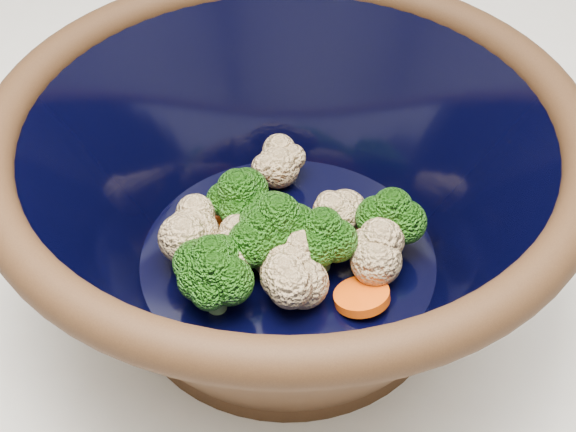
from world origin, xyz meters
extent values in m
cylinder|color=black|center=(-0.11, -0.04, 0.91)|extent=(0.20, 0.20, 0.01)
torus|color=black|center=(-0.11, -0.04, 1.03)|extent=(0.33, 0.33, 0.02)
cylinder|color=black|center=(-0.11, -0.04, 0.93)|extent=(0.19, 0.19, 0.00)
cylinder|color=#608442|center=(-0.14, -0.09, 0.94)|extent=(0.01, 0.01, 0.02)
ellipsoid|color=#286513|center=(-0.14, -0.09, 0.96)|extent=(0.04, 0.04, 0.03)
cylinder|color=#608442|center=(-0.14, -0.10, 0.94)|extent=(0.01, 0.01, 0.02)
ellipsoid|color=#286513|center=(-0.14, -0.10, 0.96)|extent=(0.04, 0.04, 0.03)
cylinder|color=#608442|center=(-0.15, -0.03, 0.94)|extent=(0.01, 0.01, 0.02)
ellipsoid|color=#286513|center=(-0.15, -0.03, 0.96)|extent=(0.04, 0.04, 0.03)
cylinder|color=#608442|center=(-0.09, -0.05, 0.94)|extent=(0.01, 0.01, 0.02)
ellipsoid|color=#286513|center=(-0.09, -0.05, 0.96)|extent=(0.04, 0.04, 0.03)
cylinder|color=#608442|center=(-0.12, -0.06, 0.94)|extent=(0.01, 0.01, 0.02)
ellipsoid|color=#286513|center=(-0.12, -0.06, 0.96)|extent=(0.04, 0.04, 0.03)
cylinder|color=#608442|center=(-0.05, -0.02, 0.94)|extent=(0.01, 0.01, 0.02)
ellipsoid|color=#286513|center=(-0.05, -0.02, 0.96)|extent=(0.04, 0.04, 0.03)
cylinder|color=#608442|center=(-0.12, -0.05, 0.94)|extent=(0.01, 0.01, 0.02)
ellipsoid|color=#286513|center=(-0.12, -0.05, 0.97)|extent=(0.04, 0.04, 0.04)
sphere|color=beige|center=(-0.14, -0.06, 0.95)|extent=(0.03, 0.03, 0.03)
sphere|color=beige|center=(-0.11, -0.06, 0.95)|extent=(0.03, 0.03, 0.03)
sphere|color=beige|center=(-0.13, -0.04, 0.95)|extent=(0.03, 0.03, 0.03)
sphere|color=beige|center=(-0.06, -0.05, 0.95)|extent=(0.03, 0.03, 0.03)
sphere|color=beige|center=(-0.14, 0.02, 0.95)|extent=(0.03, 0.03, 0.03)
sphere|color=beige|center=(-0.09, -0.08, 0.95)|extent=(0.03, 0.03, 0.03)
sphere|color=beige|center=(-0.17, -0.06, 0.95)|extent=(0.03, 0.03, 0.03)
sphere|color=beige|center=(-0.08, -0.01, 0.95)|extent=(0.03, 0.03, 0.03)
cylinder|color=#FF520B|center=(-0.06, -0.07, 0.94)|extent=(0.03, 0.03, 0.01)
cylinder|color=#FF520B|center=(-0.16, -0.02, 0.94)|extent=(0.03, 0.03, 0.01)
cylinder|color=#FF520B|center=(-0.10, -0.05, 0.94)|extent=(0.03, 0.03, 0.01)
cylinder|color=#FF520B|center=(-0.12, -0.02, 0.94)|extent=(0.03, 0.03, 0.01)
camera|label=1|loc=(-0.01, -0.37, 1.30)|focal=50.00mm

